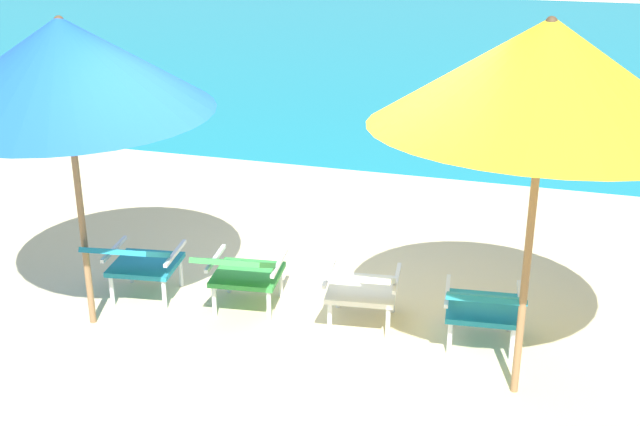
# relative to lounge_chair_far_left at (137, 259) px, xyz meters

# --- Properties ---
(ground_plane) EXTENTS (40.00, 40.00, 0.00)m
(ground_plane) POSITION_rel_lounge_chair_far_left_xyz_m (1.36, 4.02, -0.40)
(ground_plane) COLOR beige
(ocean_band) EXTENTS (40.00, 18.00, 0.01)m
(ocean_band) POSITION_rel_lounge_chair_far_left_xyz_m (1.36, 12.84, -0.40)
(ocean_band) COLOR teal
(ocean_band) RESTS_ON ground_plane
(lounge_chair_far_left) EXTENTS (0.65, 0.94, 0.68)m
(lounge_chair_far_left) POSITION_rel_lounge_chair_far_left_xyz_m (0.00, 0.00, 0.00)
(lounge_chair_far_left) COLOR teal
(lounge_chair_far_left) RESTS_ON ground_plane
(lounge_chair_near_left) EXTENTS (0.63, 0.93, 0.68)m
(lounge_chair_near_left) POSITION_rel_lounge_chair_far_left_xyz_m (0.87, 0.06, 0.00)
(lounge_chair_near_left) COLOR #338E3D
(lounge_chair_near_left) RESTS_ON ground_plane
(lounge_chair_near_right) EXTENTS (0.64, 0.93, 0.68)m
(lounge_chair_near_right) POSITION_rel_lounge_chair_far_left_xyz_m (1.81, 0.06, 0.00)
(lounge_chair_near_right) COLOR silver
(lounge_chair_near_right) RESTS_ON ground_plane
(lounge_chair_far_right) EXTENTS (0.62, 0.92, 0.68)m
(lounge_chair_far_right) POSITION_rel_lounge_chair_far_left_xyz_m (2.72, 0.02, 0.00)
(lounge_chair_far_right) COLOR teal
(lounge_chair_far_right) RESTS_ON ground_plane
(beach_umbrella_left) EXTENTS (2.50, 2.52, 2.37)m
(beach_umbrella_left) POSITION_rel_lounge_chair_far_left_xyz_m (-0.22, -0.36, 1.61)
(beach_umbrella_left) COLOR olive
(beach_umbrella_left) RESTS_ON ground_plane
(beach_umbrella_right) EXTENTS (2.49, 2.51, 2.51)m
(beach_umbrella_right) POSITION_rel_lounge_chair_far_left_xyz_m (2.99, -0.39, 1.73)
(beach_umbrella_right) COLOR olive
(beach_umbrella_right) RESTS_ON ground_plane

